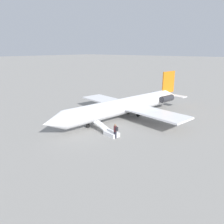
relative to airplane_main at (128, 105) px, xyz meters
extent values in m
plane|color=gray|center=(0.82, -0.15, -1.87)|extent=(600.00, 600.00, 0.00)
cylinder|color=white|center=(0.82, -0.15, -0.03)|extent=(20.32, 6.00, 2.38)
cone|color=white|center=(12.05, -2.22, -0.03)|extent=(2.99, 2.76, 2.33)
cone|color=white|center=(-10.64, 1.96, -0.03)|extent=(3.46, 2.85, 2.33)
cube|color=orange|center=(-10.03, 1.85, 2.47)|extent=(3.31, 0.79, 3.80)
cube|color=white|center=(-10.36, 1.91, 0.21)|extent=(2.61, 6.81, 0.12)
cube|color=white|center=(0.81, 5.38, -0.20)|extent=(5.28, 9.04, 0.24)
cube|color=white|center=(-1.15, -5.31, -0.20)|extent=(5.28, 9.04, 0.24)
cylinder|color=#2D2D33|center=(-7.13, 3.01, 0.15)|extent=(3.00, 1.57, 1.07)
cylinder|color=#2D2D33|center=(-7.74, -0.27, 0.15)|extent=(3.00, 1.57, 1.07)
cylinder|color=black|center=(7.29, -1.34, -1.57)|extent=(0.61, 0.25, 0.59)
cylinder|color=#2D2D33|center=(7.29, -1.34, -1.19)|extent=(0.11, 0.11, 0.18)
cylinder|color=black|center=(-0.97, 1.27, -1.57)|extent=(0.61, 0.25, 0.59)
cylinder|color=#2D2D33|center=(-0.97, 1.27, -1.19)|extent=(0.11, 0.11, 0.18)
cylinder|color=black|center=(-1.36, -0.84, -1.57)|extent=(0.61, 0.25, 0.59)
cylinder|color=#2D2D33|center=(-1.36, -0.84, -1.19)|extent=(0.11, 0.11, 0.18)
cube|color=silver|center=(7.54, 2.82, -1.62)|extent=(1.41, 1.97, 0.50)
cube|color=silver|center=(7.18, 0.85, -1.08)|extent=(1.29, 2.36, 0.69)
cube|color=silver|center=(7.62, 0.77, -0.58)|extent=(0.46, 2.19, 0.63)
cube|color=#23232D|center=(7.86, 3.60, -1.44)|extent=(0.25, 0.31, 0.85)
cylinder|color=#4C1E23|center=(7.86, 3.60, -0.69)|extent=(0.36, 0.36, 0.65)
sphere|color=#936B4C|center=(7.86, 3.60, -0.25)|extent=(0.24, 0.24, 0.24)
cube|color=black|center=(7.90, 3.87, -0.66)|extent=(0.31, 0.23, 0.44)
camera|label=1|loc=(26.61, 17.90, 8.12)|focal=35.00mm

